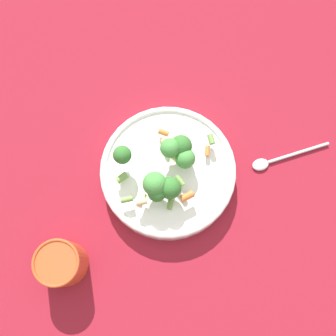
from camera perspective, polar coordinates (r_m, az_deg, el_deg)
name	(u,v)px	position (r m, az deg, el deg)	size (l,w,h in m)	color
ground_plane	(168,175)	(0.84, 0.00, -0.99)	(3.00, 3.00, 0.00)	maroon
bowl	(168,172)	(0.81, 0.00, -0.56)	(0.28, 0.28, 0.05)	white
pasta_salad	(165,169)	(0.75, -0.46, -0.13)	(0.17, 0.20, 0.07)	#8CB766
cup	(61,263)	(0.79, -15.21, -13.20)	(0.09, 0.09, 0.09)	#CC4C23
spoon	(277,160)	(0.87, 15.49, 1.19)	(0.09, 0.17, 0.01)	silver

